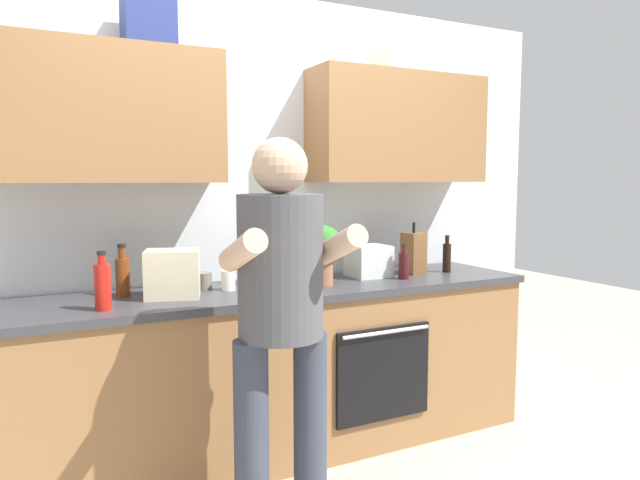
{
  "coord_description": "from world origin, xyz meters",
  "views": [
    {
      "loc": [
        -1.2,
        -2.8,
        1.47
      ],
      "look_at": [
        0.17,
        -0.1,
        1.15
      ],
      "focal_mm": 32.65,
      "sensor_mm": 36.0,
      "label": 1
    }
  ],
  "objects_px": {
    "cup_stoneware": "(203,281)",
    "person_standing": "(281,307)",
    "bottle_wine": "(404,265)",
    "knife_block": "(413,253)",
    "potted_herb": "(322,249)",
    "grocery_bag_produce": "(369,261)",
    "cup_coffee": "(228,280)",
    "bottle_syrup": "(256,265)",
    "grocery_bag_rice": "(173,274)",
    "bottle_soy": "(447,257)",
    "bottle_hotsauce": "(103,285)",
    "bottle_vinegar": "(123,275)",
    "cup_ceramic": "(303,270)"
  },
  "relations": [
    {
      "from": "cup_stoneware",
      "to": "person_standing",
      "type": "bearing_deg",
      "value": -84.53
    },
    {
      "from": "bottle_wine",
      "to": "knife_block",
      "type": "height_order",
      "value": "knife_block"
    },
    {
      "from": "potted_herb",
      "to": "grocery_bag_produce",
      "type": "distance_m",
      "value": 0.4
    },
    {
      "from": "bottle_wine",
      "to": "knife_block",
      "type": "relative_size",
      "value": 0.66
    },
    {
      "from": "cup_coffee",
      "to": "bottle_syrup",
      "type": "bearing_deg",
      "value": 25.16
    },
    {
      "from": "person_standing",
      "to": "grocery_bag_rice",
      "type": "distance_m",
      "value": 0.74
    },
    {
      "from": "bottle_soy",
      "to": "grocery_bag_rice",
      "type": "height_order",
      "value": "grocery_bag_rice"
    },
    {
      "from": "cup_coffee",
      "to": "knife_block",
      "type": "height_order",
      "value": "knife_block"
    },
    {
      "from": "grocery_bag_produce",
      "to": "potted_herb",
      "type": "bearing_deg",
      "value": -161.12
    },
    {
      "from": "bottle_hotsauce",
      "to": "potted_herb",
      "type": "xyz_separation_m",
      "value": [
        1.12,
        0.1,
        0.09
      ]
    },
    {
      "from": "bottle_syrup",
      "to": "potted_herb",
      "type": "bearing_deg",
      "value": -29.08
    },
    {
      "from": "grocery_bag_rice",
      "to": "bottle_wine",
      "type": "bearing_deg",
      "value": -3.39
    },
    {
      "from": "bottle_syrup",
      "to": "cup_stoneware",
      "type": "distance_m",
      "value": 0.29
    },
    {
      "from": "bottle_vinegar",
      "to": "cup_coffee",
      "type": "relative_size",
      "value": 2.48
    },
    {
      "from": "cup_ceramic",
      "to": "grocery_bag_produce",
      "type": "relative_size",
      "value": 0.48
    },
    {
      "from": "grocery_bag_produce",
      "to": "bottle_hotsauce",
      "type": "bearing_deg",
      "value": -171.33
    },
    {
      "from": "person_standing",
      "to": "knife_block",
      "type": "relative_size",
      "value": 5.29
    },
    {
      "from": "knife_block",
      "to": "cup_coffee",
      "type": "bearing_deg",
      "value": -179.58
    },
    {
      "from": "cup_stoneware",
      "to": "grocery_bag_rice",
      "type": "relative_size",
      "value": 0.35
    },
    {
      "from": "bottle_wine",
      "to": "cup_coffee",
      "type": "bearing_deg",
      "value": 172.95
    },
    {
      "from": "cup_coffee",
      "to": "cup_stoneware",
      "type": "bearing_deg",
      "value": 134.17
    },
    {
      "from": "knife_block",
      "to": "grocery_bag_rice",
      "type": "bearing_deg",
      "value": -177.81
    },
    {
      "from": "person_standing",
      "to": "cup_coffee",
      "type": "bearing_deg",
      "value": 88.4
    },
    {
      "from": "bottle_soy",
      "to": "grocery_bag_produce",
      "type": "bearing_deg",
      "value": 171.36
    },
    {
      "from": "bottle_vinegar",
      "to": "potted_herb",
      "type": "bearing_deg",
      "value": -10.43
    },
    {
      "from": "cup_stoneware",
      "to": "bottle_wine",
      "type": "bearing_deg",
      "value": -11.69
    },
    {
      "from": "cup_coffee",
      "to": "grocery_bag_rice",
      "type": "relative_size",
      "value": 0.41
    },
    {
      "from": "bottle_wine",
      "to": "cup_coffee",
      "type": "relative_size",
      "value": 1.99
    },
    {
      "from": "bottle_soy",
      "to": "grocery_bag_produce",
      "type": "distance_m",
      "value": 0.52
    },
    {
      "from": "cup_stoneware",
      "to": "grocery_bag_rice",
      "type": "xyz_separation_m",
      "value": [
        -0.19,
        -0.15,
        0.07
      ]
    },
    {
      "from": "bottle_hotsauce",
      "to": "bottle_vinegar",
      "type": "xyz_separation_m",
      "value": [
        0.12,
        0.29,
        -0.01
      ]
    },
    {
      "from": "cup_ceramic",
      "to": "grocery_bag_produce",
      "type": "bearing_deg",
      "value": -14.96
    },
    {
      "from": "knife_block",
      "to": "person_standing",
      "type": "bearing_deg",
      "value": -147.82
    },
    {
      "from": "cup_stoneware",
      "to": "knife_block",
      "type": "distance_m",
      "value": 1.27
    },
    {
      "from": "grocery_bag_rice",
      "to": "knife_block",
      "type": "bearing_deg",
      "value": 2.19
    },
    {
      "from": "bottle_soy",
      "to": "cup_coffee",
      "type": "distance_m",
      "value": 1.38
    },
    {
      "from": "bottle_hotsauce",
      "to": "bottle_wine",
      "type": "xyz_separation_m",
      "value": [
        1.62,
        0.06,
        -0.03
      ]
    },
    {
      "from": "person_standing",
      "to": "cup_stoneware",
      "type": "distance_m",
      "value": 0.84
    },
    {
      "from": "bottle_hotsauce",
      "to": "cup_coffee",
      "type": "distance_m",
      "value": 0.66
    },
    {
      "from": "cup_coffee",
      "to": "grocery_bag_produce",
      "type": "distance_m",
      "value": 0.87
    },
    {
      "from": "person_standing",
      "to": "grocery_bag_produce",
      "type": "height_order",
      "value": "person_standing"
    },
    {
      "from": "bottle_hotsauce",
      "to": "grocery_bag_produce",
      "type": "height_order",
      "value": "bottle_hotsauce"
    },
    {
      "from": "bottle_wine",
      "to": "bottle_syrup",
      "type": "bearing_deg",
      "value": 165.46
    },
    {
      "from": "bottle_hotsauce",
      "to": "cup_ceramic",
      "type": "bearing_deg",
      "value": 16.37
    },
    {
      "from": "bottle_syrup",
      "to": "cup_coffee",
      "type": "xyz_separation_m",
      "value": [
        -0.19,
        -0.09,
        -0.06
      ]
    },
    {
      "from": "bottle_soy",
      "to": "cup_stoneware",
      "type": "height_order",
      "value": "bottle_soy"
    },
    {
      "from": "bottle_vinegar",
      "to": "cup_stoneware",
      "type": "distance_m",
      "value": 0.41
    },
    {
      "from": "bottle_syrup",
      "to": "bottle_vinegar",
      "type": "bearing_deg",
      "value": 179.13
    },
    {
      "from": "cup_stoneware",
      "to": "grocery_bag_produce",
      "type": "distance_m",
      "value": 0.97
    },
    {
      "from": "cup_coffee",
      "to": "bottle_hotsauce",
      "type": "bearing_deg",
      "value": -163.3
    }
  ]
}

